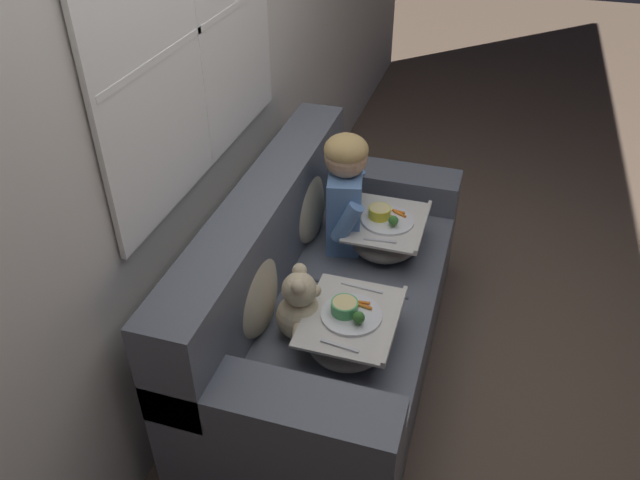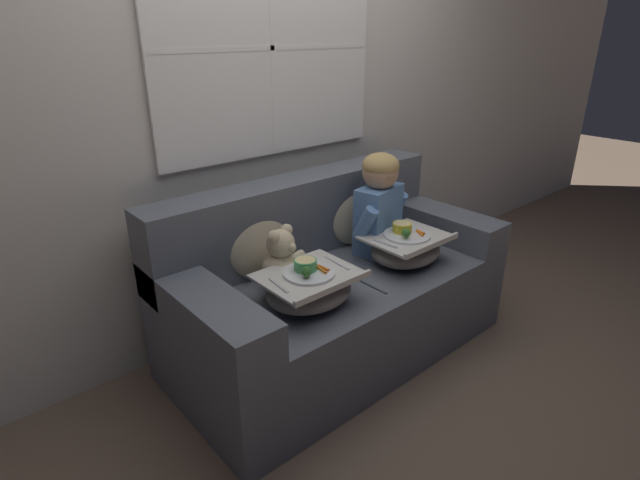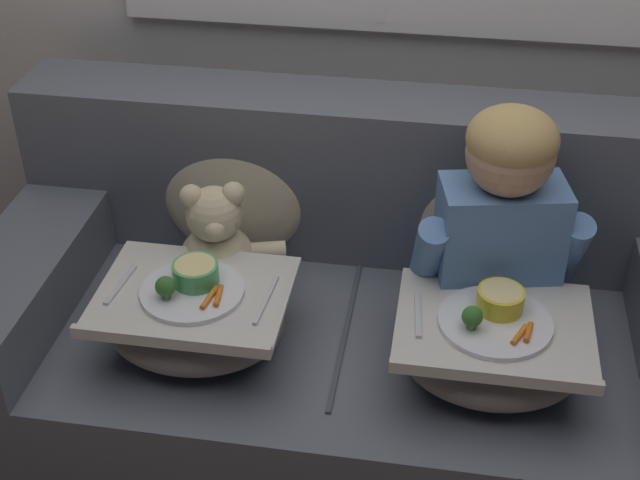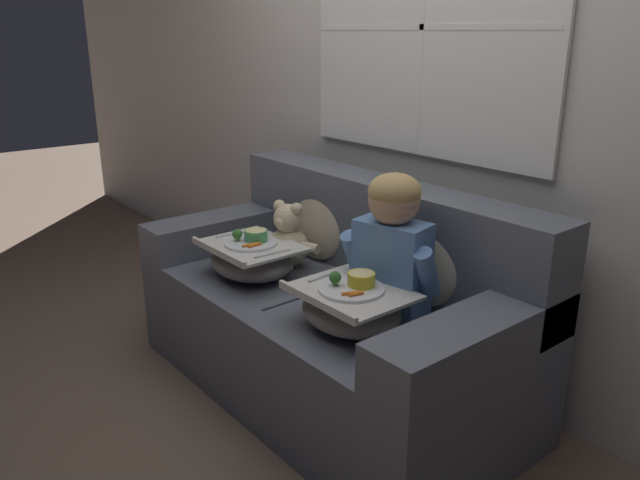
{
  "view_description": "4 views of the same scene",
  "coord_description": "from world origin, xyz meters",
  "px_view_note": "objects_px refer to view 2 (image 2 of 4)",
  "views": [
    {
      "loc": [
        -2.0,
        -0.54,
        2.21
      ],
      "look_at": [
        0.05,
        0.08,
        0.66
      ],
      "focal_mm": 35.0,
      "sensor_mm": 36.0,
      "label": 1
    },
    {
      "loc": [
        -1.56,
        -1.65,
        1.61
      ],
      "look_at": [
        -0.11,
        0.03,
        0.66
      ],
      "focal_mm": 28.0,
      "sensor_mm": 36.0,
      "label": 2
    },
    {
      "loc": [
        0.2,
        -1.63,
        1.82
      ],
      "look_at": [
        -0.08,
        0.07,
        0.64
      ],
      "focal_mm": 50.0,
      "sensor_mm": 36.0,
      "label": 3
    },
    {
      "loc": [
        1.85,
        -1.54,
        1.5
      ],
      "look_at": [
        -0.13,
        0.07,
        0.65
      ],
      "focal_mm": 35.0,
      "sensor_mm": 36.0,
      "label": 4
    }
  ],
  "objects_px": {
    "child_figure": "(379,199)",
    "couch": "(332,291)",
    "teddy_bear": "(282,263)",
    "lap_tray_teddy": "(309,288)",
    "throw_pillow_behind_child": "(354,209)",
    "lap_tray_child": "(406,248)",
    "throw_pillow_behind_teddy": "(258,239)"
  },
  "relations": [
    {
      "from": "throw_pillow_behind_teddy",
      "to": "lap_tray_child",
      "type": "distance_m",
      "value": 0.77
    },
    {
      "from": "throw_pillow_behind_teddy",
      "to": "lap_tray_teddy",
      "type": "height_order",
      "value": "throw_pillow_behind_teddy"
    },
    {
      "from": "couch",
      "to": "child_figure",
      "type": "xyz_separation_m",
      "value": [
        0.33,
        -0.01,
        0.44
      ]
    },
    {
      "from": "throw_pillow_behind_teddy",
      "to": "teddy_bear",
      "type": "bearing_deg",
      "value": -89.65
    },
    {
      "from": "lap_tray_child",
      "to": "throw_pillow_behind_teddy",
      "type": "bearing_deg",
      "value": 149.16
    },
    {
      "from": "lap_tray_child",
      "to": "couch",
      "type": "bearing_deg",
      "value": 147.69
    },
    {
      "from": "throw_pillow_behind_child",
      "to": "lap_tray_child",
      "type": "distance_m",
      "value": 0.41
    },
    {
      "from": "couch",
      "to": "teddy_bear",
      "type": "height_order",
      "value": "couch"
    },
    {
      "from": "child_figure",
      "to": "lap_tray_teddy",
      "type": "xyz_separation_m",
      "value": [
        -0.65,
        -0.2,
        -0.22
      ]
    },
    {
      "from": "child_figure",
      "to": "couch",
      "type": "bearing_deg",
      "value": 178.98
    },
    {
      "from": "teddy_bear",
      "to": "lap_tray_child",
      "type": "xyz_separation_m",
      "value": [
        0.65,
        -0.2,
        -0.05
      ]
    },
    {
      "from": "couch",
      "to": "throw_pillow_behind_child",
      "type": "relative_size",
      "value": 4.19
    },
    {
      "from": "couch",
      "to": "child_figure",
      "type": "height_order",
      "value": "child_figure"
    },
    {
      "from": "teddy_bear",
      "to": "lap_tray_teddy",
      "type": "bearing_deg",
      "value": -90.37
    },
    {
      "from": "teddy_bear",
      "to": "lap_tray_teddy",
      "type": "xyz_separation_m",
      "value": [
        -0.0,
        -0.2,
        -0.05
      ]
    },
    {
      "from": "couch",
      "to": "child_figure",
      "type": "bearing_deg",
      "value": -1.02
    },
    {
      "from": "throw_pillow_behind_child",
      "to": "child_figure",
      "type": "xyz_separation_m",
      "value": [
        0.0,
        -0.19,
        0.11
      ]
    },
    {
      "from": "throw_pillow_behind_child",
      "to": "throw_pillow_behind_teddy",
      "type": "xyz_separation_m",
      "value": [
        -0.65,
        0.0,
        0.0
      ]
    },
    {
      "from": "lap_tray_teddy",
      "to": "couch",
      "type": "bearing_deg",
      "value": 32.34
    },
    {
      "from": "throw_pillow_behind_child",
      "to": "child_figure",
      "type": "distance_m",
      "value": 0.22
    },
    {
      "from": "throw_pillow_behind_child",
      "to": "lap_tray_child",
      "type": "xyz_separation_m",
      "value": [
        -0.0,
        -0.39,
        -0.11
      ]
    },
    {
      "from": "teddy_bear",
      "to": "lap_tray_child",
      "type": "relative_size",
      "value": 0.8
    },
    {
      "from": "couch",
      "to": "throw_pillow_behind_teddy",
      "type": "xyz_separation_m",
      "value": [
        -0.33,
        0.18,
        0.33
      ]
    },
    {
      "from": "child_figure",
      "to": "lap_tray_child",
      "type": "bearing_deg",
      "value": -90.08
    },
    {
      "from": "throw_pillow_behind_teddy",
      "to": "lap_tray_teddy",
      "type": "relative_size",
      "value": 0.96
    },
    {
      "from": "lap_tray_teddy",
      "to": "throw_pillow_behind_child",
      "type": "bearing_deg",
      "value": 30.86
    },
    {
      "from": "lap_tray_child",
      "to": "child_figure",
      "type": "bearing_deg",
      "value": 89.92
    },
    {
      "from": "throw_pillow_behind_child",
      "to": "teddy_bear",
      "type": "height_order",
      "value": "throw_pillow_behind_child"
    },
    {
      "from": "child_figure",
      "to": "lap_tray_child",
      "type": "xyz_separation_m",
      "value": [
        -0.0,
        -0.2,
        -0.22
      ]
    },
    {
      "from": "child_figure",
      "to": "lap_tray_child",
      "type": "height_order",
      "value": "child_figure"
    },
    {
      "from": "couch",
      "to": "throw_pillow_behind_child",
      "type": "height_order",
      "value": "couch"
    },
    {
      "from": "throw_pillow_behind_teddy",
      "to": "throw_pillow_behind_child",
      "type": "bearing_deg",
      "value": -0.0
    }
  ]
}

